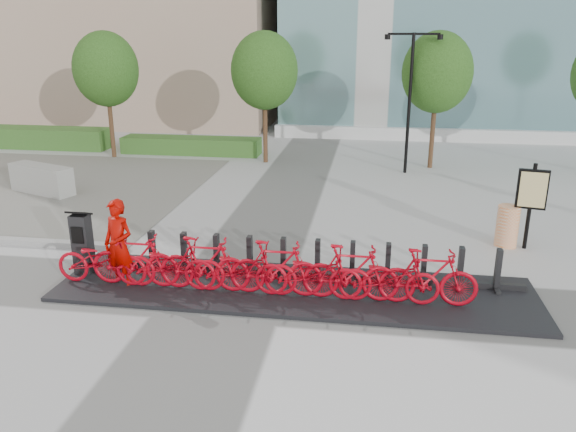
# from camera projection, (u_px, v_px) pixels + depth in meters

# --- Properties ---
(ground) EXTENTS (120.00, 120.00, 0.00)m
(ground) POSITION_uv_depth(u_px,v_px,m) (228.00, 293.00, 11.25)
(ground) COLOR silver
(hedge_a) EXTENTS (10.00, 1.40, 0.90)m
(hedge_a) POSITION_uv_depth(u_px,v_px,m) (5.00, 137.00, 25.79)
(hedge_a) COLOR #2C5F1C
(hedge_a) RESTS_ON ground
(hedge_b) EXTENTS (6.00, 1.20, 0.70)m
(hedge_b) POSITION_uv_depth(u_px,v_px,m) (191.00, 145.00, 24.26)
(hedge_b) COLOR #2C5F1C
(hedge_b) RESTS_ON ground
(tree_0) EXTENTS (2.60, 2.60, 5.10)m
(tree_0) POSITION_uv_depth(u_px,v_px,m) (106.00, 69.00, 22.56)
(tree_0) COLOR brown
(tree_0) RESTS_ON ground
(tree_1) EXTENTS (2.60, 2.60, 5.10)m
(tree_1) POSITION_uv_depth(u_px,v_px,m) (265.00, 71.00, 21.63)
(tree_1) COLOR brown
(tree_1) RESTS_ON ground
(tree_2) EXTENTS (2.60, 2.60, 5.10)m
(tree_2) POSITION_uv_depth(u_px,v_px,m) (437.00, 73.00, 20.71)
(tree_2) COLOR brown
(tree_2) RESTS_ON ground
(streetlamp) EXTENTS (2.00, 0.20, 5.00)m
(streetlamp) POSITION_uv_depth(u_px,v_px,m) (410.00, 87.00, 20.06)
(streetlamp) COLOR black
(streetlamp) RESTS_ON ground
(dock_pad) EXTENTS (9.60, 2.40, 0.08)m
(dock_pad) POSITION_uv_depth(u_px,v_px,m) (294.00, 289.00, 11.34)
(dock_pad) COLOR black
(dock_pad) RESTS_ON ground
(dock_rail_posts) EXTENTS (8.02, 0.50, 0.85)m
(dock_rail_posts) POSITION_uv_depth(u_px,v_px,m) (300.00, 259.00, 11.63)
(dock_rail_posts) COLOR black
(dock_rail_posts) RESTS_ON dock_pad
(bike_0) EXTENTS (1.91, 0.66, 1.00)m
(bike_0) POSITION_uv_depth(u_px,v_px,m) (102.00, 260.00, 11.39)
(bike_0) COLOR #B40514
(bike_0) RESTS_ON dock_pad
(bike_1) EXTENTS (1.85, 0.52, 1.11)m
(bike_1) POSITION_uv_depth(u_px,v_px,m) (135.00, 260.00, 11.28)
(bike_1) COLOR #B40514
(bike_1) RESTS_ON dock_pad
(bike_2) EXTENTS (1.91, 0.66, 1.00)m
(bike_2) POSITION_uv_depth(u_px,v_px,m) (170.00, 264.00, 11.19)
(bike_2) COLOR #B40514
(bike_2) RESTS_ON dock_pad
(bike_3) EXTENTS (1.85, 0.52, 1.11)m
(bike_3) POSITION_uv_depth(u_px,v_px,m) (204.00, 264.00, 11.07)
(bike_3) COLOR #B40514
(bike_3) RESTS_ON dock_pad
(bike_4) EXTENTS (1.91, 0.66, 1.00)m
(bike_4) POSITION_uv_depth(u_px,v_px,m) (240.00, 269.00, 10.99)
(bike_4) COLOR #B40514
(bike_4) RESTS_ON dock_pad
(bike_5) EXTENTS (1.85, 0.52, 1.11)m
(bike_5) POSITION_uv_depth(u_px,v_px,m) (276.00, 268.00, 10.87)
(bike_5) COLOR #B40514
(bike_5) RESTS_ON dock_pad
(bike_6) EXTENTS (1.91, 0.66, 1.00)m
(bike_6) POSITION_uv_depth(u_px,v_px,m) (313.00, 273.00, 10.78)
(bike_6) COLOR #B40514
(bike_6) RESTS_ON dock_pad
(bike_7) EXTENTS (1.85, 0.52, 1.11)m
(bike_7) POSITION_uv_depth(u_px,v_px,m) (351.00, 273.00, 10.66)
(bike_7) COLOR #B40514
(bike_7) RESTS_ON dock_pad
(bike_8) EXTENTS (1.91, 0.66, 1.00)m
(bike_8) POSITION_uv_depth(u_px,v_px,m) (389.00, 278.00, 10.58)
(bike_8) COLOR #B40514
(bike_8) RESTS_ON dock_pad
(bike_9) EXTENTS (1.85, 0.52, 1.11)m
(bike_9) POSITION_uv_depth(u_px,v_px,m) (428.00, 277.00, 10.46)
(bike_9) COLOR #B40514
(bike_9) RESTS_ON dock_pad
(kiosk) EXTENTS (0.43, 0.36, 1.42)m
(kiosk) POSITION_uv_depth(u_px,v_px,m) (82.00, 243.00, 11.85)
(kiosk) COLOR black
(kiosk) RESTS_ON dock_pad
(worker_red) EXTENTS (0.78, 0.63, 1.87)m
(worker_red) POSITION_uv_depth(u_px,v_px,m) (119.00, 245.00, 11.24)
(worker_red) COLOR #A60600
(worker_red) RESTS_ON ground
(construction_barrel) EXTENTS (0.57, 0.57, 1.02)m
(construction_barrel) POSITION_uv_depth(u_px,v_px,m) (507.00, 226.00, 13.62)
(construction_barrel) COLOR #FF6400
(construction_barrel) RESTS_ON ground
(jersey_barrier) EXTENTS (2.45, 1.47, 0.92)m
(jersey_barrier) POSITION_uv_depth(u_px,v_px,m) (42.00, 179.00, 18.21)
(jersey_barrier) COLOR #989897
(jersey_barrier) RESTS_ON ground
(map_sign) EXTENTS (0.69, 0.23, 2.10)m
(map_sign) POSITION_uv_depth(u_px,v_px,m) (532.00, 193.00, 13.19)
(map_sign) COLOR black
(map_sign) RESTS_ON ground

